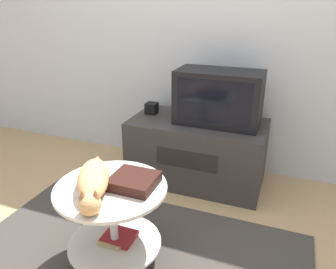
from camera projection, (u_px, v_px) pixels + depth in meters
The scene contains 9 objects.
ground_plane at pixel (135, 258), 1.93m from camera, with size 12.00×12.00×0.00m, color tan.
wall_back at pixel (206, 14), 2.60m from camera, with size 8.00×0.05×2.60m.
rug at pixel (135, 257), 1.92m from camera, with size 1.97×1.12×0.02m.
tv_stand at pixel (197, 151), 2.67m from camera, with size 1.06×0.55×0.52m.
tv at pixel (218, 97), 2.46m from camera, with size 0.64×0.33×0.41m.
speaker at pixel (152, 108), 2.73m from camera, with size 0.09×0.09×0.09m.
coffee_table at pixel (113, 216), 1.78m from camera, with size 0.59×0.59×0.49m.
dvd_box at pixel (134, 181), 1.71m from camera, with size 0.23×0.22×0.06m.
cat at pixel (93, 181), 1.65m from camera, with size 0.33×0.52×0.13m.
Camera 1 is at (0.72, -1.33, 1.41)m, focal length 35.00 mm.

